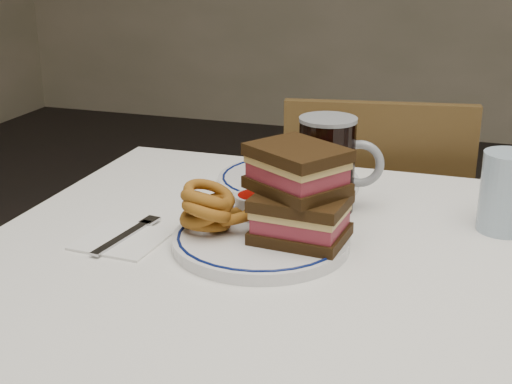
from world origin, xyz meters
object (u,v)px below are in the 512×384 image
(chair_far, at_px, (371,255))
(far_plate, at_px, (288,180))
(reuben_sandwich, at_px, (299,193))
(main_plate, at_px, (261,240))
(beer_mug, at_px, (329,163))

(chair_far, height_order, far_plate, chair_far)
(chair_far, height_order, reuben_sandwich, reuben_sandwich)
(main_plate, relative_size, reuben_sandwich, 1.58)
(main_plate, bearing_deg, far_plate, 97.16)
(main_plate, distance_m, reuben_sandwich, 0.09)
(far_plate, bearing_deg, reuben_sandwich, -71.47)
(main_plate, distance_m, beer_mug, 0.21)
(chair_far, bearing_deg, main_plate, -97.22)
(main_plate, bearing_deg, chair_far, 82.78)
(main_plate, xyz_separation_m, beer_mug, (0.06, 0.18, 0.07))
(beer_mug, bearing_deg, chair_far, 87.72)
(chair_far, relative_size, beer_mug, 5.41)
(chair_far, distance_m, main_plate, 0.69)
(reuben_sandwich, height_order, beer_mug, beer_mug)
(main_plate, bearing_deg, beer_mug, 71.47)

